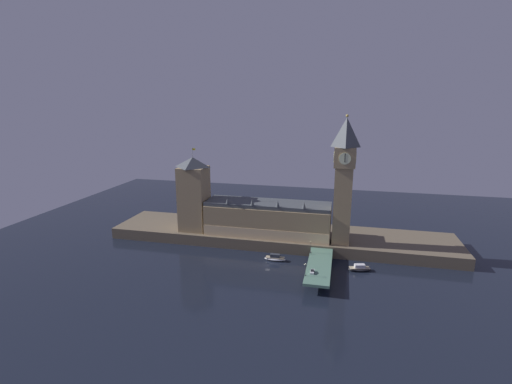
{
  "coord_description": "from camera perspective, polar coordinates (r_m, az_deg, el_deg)",
  "views": [
    {
      "loc": [
        37.47,
        -187.81,
        89.03
      ],
      "look_at": [
        -11.39,
        20.0,
        37.01
      ],
      "focal_mm": 26.0,
      "sensor_mm": 36.0,
      "label": 1
    }
  ],
  "objects": [
    {
      "name": "clock_tower",
      "position": [
        218.43,
        13.35,
        2.2
      ],
      "size": [
        12.33,
        12.44,
        75.43
      ],
      "color": "#9E845B",
      "rests_on": "embankment"
    },
    {
      "name": "boat_downstream",
      "position": [
        212.18,
        15.64,
        -11.25
      ],
      "size": [
        13.04,
        7.31,
        3.72
      ],
      "color": "#28282D",
      "rests_on": "ground_plane"
    },
    {
      "name": "street_lamp_near",
      "position": [
        186.3,
        7.6,
        -11.52
      ],
      "size": [
        1.34,
        0.6,
        6.6
      ],
      "color": "#2D3333",
      "rests_on": "bridge"
    },
    {
      "name": "car_northbound_trail",
      "position": [
        191.15,
        8.66,
        -12.01
      ],
      "size": [
        2.04,
        4.56,
        1.51
      ],
      "color": "white",
      "rests_on": "bridge"
    },
    {
      "name": "ground_plane",
      "position": [
        211.2,
        1.8,
        -11.25
      ],
      "size": [
        400.0,
        400.0,
        0.0
      ],
      "primitive_type": "plane",
      "color": "black"
    },
    {
      "name": "bridge",
      "position": [
        201.64,
        9.69,
        -11.33
      ],
      "size": [
        12.53,
        46.0,
        5.92
      ],
      "color": "slate",
      "rests_on": "ground_plane"
    },
    {
      "name": "victoria_tower",
      "position": [
        243.67,
        -9.53,
        -0.26
      ],
      "size": [
        17.29,
        17.29,
        53.97
      ],
      "color": "#9E845B",
      "rests_on": "embankment"
    },
    {
      "name": "parliament_hall",
      "position": [
        234.93,
        1.83,
        -4.06
      ],
      "size": [
        78.19,
        22.51,
        25.17
      ],
      "color": "#9E845B",
      "rests_on": "embankment"
    },
    {
      "name": "embankment",
      "position": [
        245.29,
        3.63,
        -6.75
      ],
      "size": [
        220.0,
        42.0,
        6.96
      ],
      "color": "brown",
      "rests_on": "ground_plane"
    },
    {
      "name": "boat_upstream",
      "position": [
        216.92,
        2.95,
        -10.13
      ],
      "size": [
        12.33,
        4.07,
        4.0
      ],
      "color": "white",
      "rests_on": "ground_plane"
    },
    {
      "name": "pedestrian_far_rail",
      "position": [
        212.44,
        8.44,
        -9.24
      ],
      "size": [
        0.38,
        0.38,
        1.67
      ],
      "color": "black",
      "rests_on": "bridge"
    },
    {
      "name": "street_lamp_far",
      "position": [
        213.11,
        8.42,
        -8.11
      ],
      "size": [
        1.34,
        0.6,
        7.17
      ],
      "color": "#2D3333",
      "rests_on": "bridge"
    }
  ]
}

